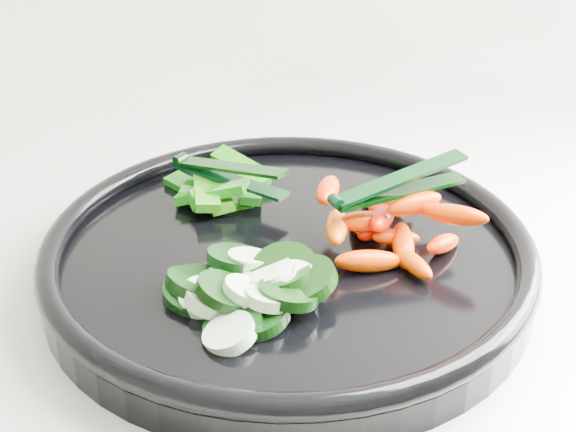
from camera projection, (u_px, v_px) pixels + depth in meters
name	position (u px, v px, depth m)	size (l,w,h in m)	color
veggie_tray	(288.00, 255.00, 0.61)	(0.49, 0.49, 0.04)	black
cucumber_pile	(239.00, 289.00, 0.55)	(0.13, 0.11, 0.04)	black
carrot_pile	(386.00, 221.00, 0.61)	(0.12, 0.14, 0.05)	#F72D00
pepper_pile	(219.00, 191.00, 0.68)	(0.09, 0.09, 0.04)	#20710A
tong_carrot	(396.00, 186.00, 0.60)	(0.11, 0.02, 0.02)	black
tong_pepper	(227.00, 172.00, 0.67)	(0.07, 0.11, 0.02)	black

